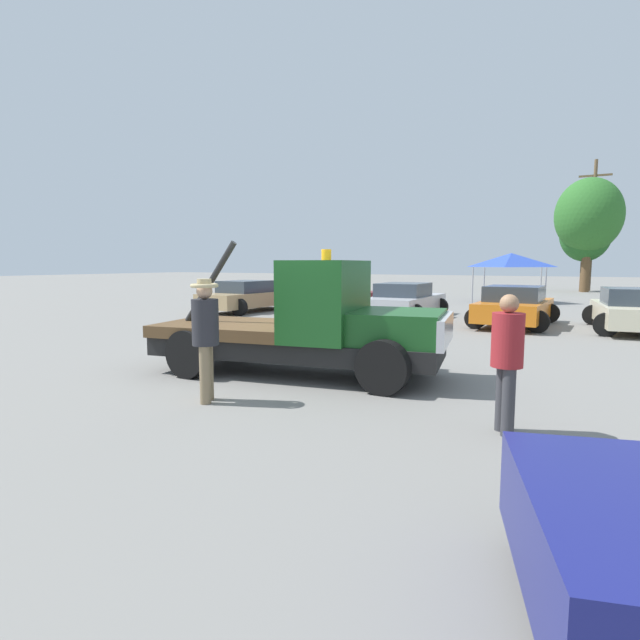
% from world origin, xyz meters
% --- Properties ---
extents(ground_plane, '(160.00, 160.00, 0.00)m').
position_xyz_m(ground_plane, '(0.00, 0.00, 0.00)').
color(ground_plane, gray).
extents(tow_truck, '(5.69, 2.79, 2.51)m').
position_xyz_m(tow_truck, '(0.33, 0.05, 0.91)').
color(tow_truck, black).
rests_on(tow_truck, ground).
extents(person_near_truck, '(0.38, 0.38, 1.71)m').
position_xyz_m(person_near_truck, '(3.95, -1.65, 0.99)').
color(person_near_truck, '#38383D').
rests_on(person_near_truck, ground).
extents(person_at_hood, '(0.41, 0.41, 1.85)m').
position_xyz_m(person_at_hood, '(-0.21, -2.29, 1.09)').
color(person_at_hood, '#847051').
rests_on(person_at_hood, ground).
extents(parked_car_tan, '(2.66, 4.79, 1.34)m').
position_xyz_m(parked_car_tan, '(-8.15, 9.53, 0.65)').
color(parked_car_tan, tan).
rests_on(parked_car_tan, ground).
extents(parked_car_maroon, '(2.51, 4.69, 1.34)m').
position_xyz_m(parked_car_maroon, '(-4.21, 10.74, 0.65)').
color(parked_car_maroon, maroon).
rests_on(parked_car_maroon, ground).
extents(parked_car_silver, '(2.47, 4.83, 1.34)m').
position_xyz_m(parked_car_silver, '(-1.34, 10.31, 0.65)').
color(parked_car_silver, '#B7B7BC').
rests_on(parked_car_silver, ground).
extents(parked_car_orange, '(2.64, 4.43, 1.34)m').
position_xyz_m(parked_car_orange, '(2.67, 9.64, 0.65)').
color(parked_car_orange, orange).
rests_on(parked_car_orange, ground).
extents(parked_car_cream, '(2.80, 4.46, 1.34)m').
position_xyz_m(parked_car_cream, '(6.06, 9.81, 0.65)').
color(parked_car_cream, beige).
rests_on(parked_car_cream, ground).
extents(canopy_tent_blue, '(3.33, 3.33, 2.62)m').
position_xyz_m(canopy_tent_blue, '(1.14, 20.33, 2.24)').
color(canopy_tent_blue, '#9E9EA3').
rests_on(canopy_tent_blue, ground).
extents(tree_left, '(4.55, 4.55, 8.13)m').
position_xyz_m(tree_left, '(4.61, 33.06, 5.45)').
color(tree_left, brown).
rests_on(tree_left, ground).
extents(tree_center, '(3.53, 3.53, 6.30)m').
position_xyz_m(tree_center, '(4.47, 33.72, 4.23)').
color(tree_center, brown).
rests_on(tree_center, ground).
extents(utility_pole, '(2.20, 0.24, 9.68)m').
position_xyz_m(utility_pole, '(4.88, 34.92, 5.10)').
color(utility_pole, brown).
rests_on(utility_pole, ground).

